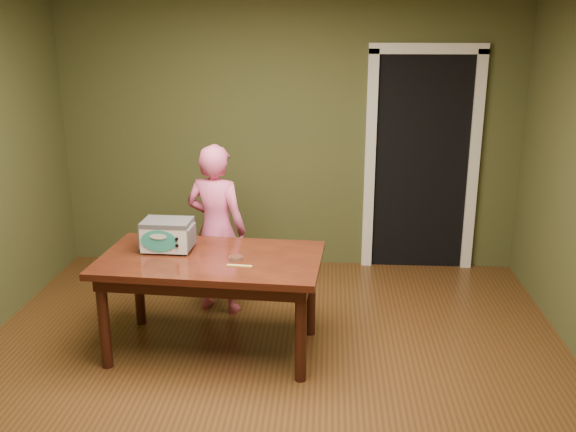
{
  "coord_description": "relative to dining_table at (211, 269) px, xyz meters",
  "views": [
    {
      "loc": [
        0.4,
        -3.72,
        2.38
      ],
      "look_at": [
        0.09,
        1.0,
        0.95
      ],
      "focal_mm": 40.0,
      "sensor_mm": 36.0,
      "label": 1
    }
  ],
  "objects": [
    {
      "name": "spatula",
      "position": [
        0.24,
        -0.18,
        0.1
      ],
      "size": [
        0.18,
        0.04,
        0.01
      ],
      "primitive_type": "cube",
      "rotation": [
        0.0,
        0.0,
        -0.1
      ],
      "color": "#CEBF59",
      "rests_on": "dining_table"
    },
    {
      "name": "doorway",
      "position": [
        1.75,
        2.18,
        0.41
      ],
      "size": [
        1.1,
        0.66,
        2.25
      ],
      "color": "black",
      "rests_on": "ground"
    },
    {
      "name": "child",
      "position": [
        -0.08,
        0.72,
        0.07
      ],
      "size": [
        0.61,
        0.48,
        1.45
      ],
      "primitive_type": "imported",
      "rotation": [
        0.0,
        0.0,
        2.85
      ],
      "color": "#DB5A8B",
      "rests_on": "floor"
    },
    {
      "name": "floor",
      "position": [
        0.45,
        -0.61,
        -0.65
      ],
      "size": [
        5.0,
        5.0,
        0.0
      ],
      "primitive_type": "plane",
      "color": "brown",
      "rests_on": "ground"
    },
    {
      "name": "toy_oven",
      "position": [
        -0.34,
        0.11,
        0.23
      ],
      "size": [
        0.39,
        0.27,
        0.23
      ],
      "rotation": [
        0.0,
        0.0,
        -0.03
      ],
      "color": "#4C4F54",
      "rests_on": "dining_table"
    },
    {
      "name": "dining_table",
      "position": [
        0.0,
        0.0,
        0.0
      ],
      "size": [
        1.66,
        1.0,
        0.75
      ],
      "rotation": [
        0.0,
        0.0,
        -0.07
      ],
      "color": "#33120B",
      "rests_on": "floor"
    },
    {
      "name": "baking_pan",
      "position": [
        0.19,
        -0.04,
        0.11
      ],
      "size": [
        0.1,
        0.1,
        0.02
      ],
      "color": "silver",
      "rests_on": "dining_table"
    },
    {
      "name": "room_shell",
      "position": [
        0.45,
        -0.61,
        1.06
      ],
      "size": [
        4.52,
        5.02,
        2.61
      ],
      "color": "#3F4726",
      "rests_on": "ground"
    }
  ]
}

